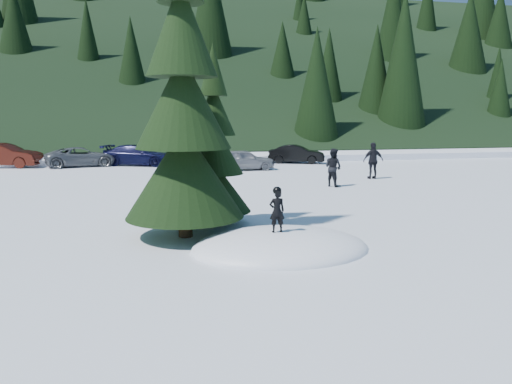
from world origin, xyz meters
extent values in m
plane|color=white|center=(0.00, 0.00, 0.00)|extent=(200.00, 200.00, 0.00)
ellipsoid|color=white|center=(0.00, 0.00, 0.00)|extent=(4.48, 3.52, 0.96)
cylinder|color=black|center=(-2.20, 1.80, 0.70)|extent=(0.38, 0.38, 1.40)
cone|color=black|center=(-2.20, 1.80, 1.79)|extent=(3.20, 3.20, 2.46)
cone|color=black|center=(-2.20, 1.80, 3.65)|extent=(2.54, 2.54, 2.46)
cone|color=black|center=(-2.20, 1.80, 5.51)|extent=(1.88, 1.88, 2.46)
cylinder|color=black|center=(-1.20, 3.20, 0.50)|extent=(0.26, 0.26, 1.00)
cone|color=black|center=(-1.20, 3.20, 1.16)|extent=(2.20, 2.20, 1.52)
cone|color=black|center=(-1.20, 3.20, 2.31)|extent=(1.75, 1.75, 1.52)
cone|color=black|center=(-1.20, 3.20, 3.46)|extent=(1.29, 1.29, 1.52)
cone|color=black|center=(-1.20, 3.20, 4.61)|extent=(0.84, 0.84, 1.52)
imported|color=black|center=(-0.13, -0.16, 1.00)|extent=(0.38, 0.25, 1.04)
imported|color=black|center=(5.26, 10.06, 0.89)|extent=(1.02, 1.08, 1.77)
imported|color=black|center=(8.30, 12.24, 0.95)|extent=(1.11, 0.46, 1.89)
imported|color=#40130B|center=(-12.00, 22.49, 0.76)|extent=(4.86, 2.52, 1.52)
imported|color=#52565B|center=(-7.26, 22.06, 0.62)|extent=(4.85, 3.06, 1.25)
imported|color=black|center=(-3.69, 21.90, 0.68)|extent=(5.04, 3.57, 1.36)
imported|color=gray|center=(2.51, 17.71, 0.63)|extent=(3.77, 1.67, 1.26)
imported|color=black|center=(6.90, 21.16, 0.63)|extent=(4.02, 2.66, 1.25)
camera|label=1|loc=(-3.18, -11.62, 3.31)|focal=35.00mm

